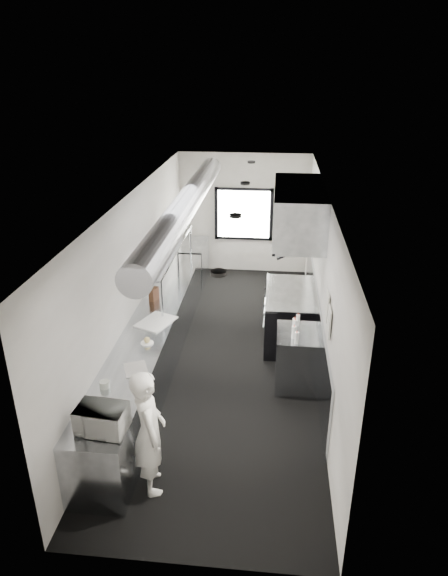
% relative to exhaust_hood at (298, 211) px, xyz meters
% --- Properties ---
extents(floor, '(3.00, 8.00, 0.01)m').
position_rel_exhaust_hood_xyz_m(floor, '(-1.10, -0.70, -2.39)').
color(floor, black).
rests_on(floor, ground).
extents(ceiling, '(3.00, 8.00, 0.01)m').
position_rel_exhaust_hood_xyz_m(ceiling, '(-1.10, -0.70, 0.41)').
color(ceiling, beige).
rests_on(ceiling, wall_back).
extents(wall_back, '(3.00, 0.02, 2.80)m').
position_rel_exhaust_hood_xyz_m(wall_back, '(-1.10, 3.30, -0.99)').
color(wall_back, silver).
rests_on(wall_back, floor).
extents(wall_front, '(3.00, 0.02, 2.80)m').
position_rel_exhaust_hood_xyz_m(wall_front, '(-1.10, -4.70, -0.99)').
color(wall_front, silver).
rests_on(wall_front, floor).
extents(wall_left, '(0.02, 8.00, 2.80)m').
position_rel_exhaust_hood_xyz_m(wall_left, '(-2.60, -0.70, -0.99)').
color(wall_left, silver).
rests_on(wall_left, floor).
extents(wall_right, '(0.02, 8.00, 2.80)m').
position_rel_exhaust_hood_xyz_m(wall_right, '(0.40, -0.70, -0.99)').
color(wall_right, silver).
rests_on(wall_right, floor).
extents(wall_cladding, '(0.03, 5.50, 1.10)m').
position_rel_exhaust_hood_xyz_m(wall_cladding, '(0.38, -0.40, -1.84)').
color(wall_cladding, gray).
rests_on(wall_cladding, wall_right).
extents(hvac_duct, '(0.40, 6.40, 0.40)m').
position_rel_exhaust_hood_xyz_m(hvac_duct, '(-1.80, -0.30, 0.16)').
color(hvac_duct, '#93959B').
rests_on(hvac_duct, ceiling).
extents(service_window, '(1.36, 0.05, 1.25)m').
position_rel_exhaust_hood_xyz_m(service_window, '(-1.10, 3.26, -0.99)').
color(service_window, white).
rests_on(service_window, wall_back).
extents(exhaust_hood, '(0.81, 2.20, 0.88)m').
position_rel_exhaust_hood_xyz_m(exhaust_hood, '(0.00, 0.00, 0.00)').
color(exhaust_hood, gray).
rests_on(exhaust_hood, ceiling).
extents(prep_counter, '(0.70, 6.00, 0.90)m').
position_rel_exhaust_hood_xyz_m(prep_counter, '(-2.25, -1.20, -1.94)').
color(prep_counter, gray).
rests_on(prep_counter, floor).
extents(pass_shelf, '(0.45, 3.00, 0.68)m').
position_rel_exhaust_hood_xyz_m(pass_shelf, '(-2.29, 0.30, -0.86)').
color(pass_shelf, gray).
rests_on(pass_shelf, prep_counter).
extents(range, '(0.88, 1.60, 0.94)m').
position_rel_exhaust_hood_xyz_m(range, '(-0.06, 0.00, -1.92)').
color(range, black).
rests_on(range, floor).
extents(bottle_station, '(0.65, 0.80, 0.90)m').
position_rel_exhaust_hood_xyz_m(bottle_station, '(0.05, -1.40, -1.94)').
color(bottle_station, gray).
rests_on(bottle_station, floor).
extents(far_work_table, '(0.70, 1.20, 0.90)m').
position_rel_exhaust_hood_xyz_m(far_work_table, '(-2.25, 2.50, -1.94)').
color(far_work_table, gray).
rests_on(far_work_table, floor).
extents(notice_sheet_a, '(0.02, 0.28, 0.38)m').
position_rel_exhaust_hood_xyz_m(notice_sheet_a, '(0.37, -1.90, -0.79)').
color(notice_sheet_a, beige).
rests_on(notice_sheet_a, wall_right).
extents(notice_sheet_b, '(0.02, 0.28, 0.38)m').
position_rel_exhaust_hood_xyz_m(notice_sheet_b, '(0.37, -2.25, -0.84)').
color(notice_sheet_b, beige).
rests_on(notice_sheet_b, wall_right).
extents(line_cook, '(0.56, 0.67, 1.58)m').
position_rel_exhaust_hood_xyz_m(line_cook, '(-1.70, -3.69, -1.60)').
color(line_cook, silver).
rests_on(line_cook, floor).
extents(microwave, '(0.53, 0.42, 0.30)m').
position_rel_exhaust_hood_xyz_m(microwave, '(-2.17, -3.84, -1.34)').
color(microwave, silver).
rests_on(microwave, prep_counter).
extents(deli_tub_a, '(0.16, 0.16, 0.09)m').
position_rel_exhaust_hood_xyz_m(deli_tub_a, '(-2.43, -3.49, -1.45)').
color(deli_tub_a, '#B5BCAD').
rests_on(deli_tub_a, prep_counter).
extents(deli_tub_b, '(0.14, 0.14, 0.09)m').
position_rel_exhaust_hood_xyz_m(deli_tub_b, '(-2.41, -3.06, -1.45)').
color(deli_tub_b, '#B5BCAD').
rests_on(deli_tub_b, prep_counter).
extents(newspaper, '(0.41, 0.45, 0.01)m').
position_rel_exhaust_hood_xyz_m(newspaper, '(-2.13, -2.62, -1.49)').
color(newspaper, beige).
rests_on(newspaper, prep_counter).
extents(small_plate, '(0.23, 0.23, 0.02)m').
position_rel_exhaust_hood_xyz_m(small_plate, '(-2.14, -1.94, -1.48)').
color(small_plate, white).
rests_on(small_plate, prep_counter).
extents(pastry, '(0.09, 0.09, 0.09)m').
position_rel_exhaust_hood_xyz_m(pastry, '(-2.14, -1.94, -1.43)').
color(pastry, '#D8C171').
rests_on(pastry, small_plate).
extents(cutting_board, '(0.64, 0.72, 0.02)m').
position_rel_exhaust_hood_xyz_m(cutting_board, '(-2.16, -1.28, -1.48)').
color(cutting_board, silver).
rests_on(cutting_board, prep_counter).
extents(knife_block, '(0.14, 0.22, 0.22)m').
position_rel_exhaust_hood_xyz_m(knife_block, '(-2.38, -0.48, -1.38)').
color(knife_block, '#4E2C1B').
rests_on(knife_block, prep_counter).
extents(plate_stack_a, '(0.29, 0.29, 0.26)m').
position_rel_exhaust_hood_xyz_m(plate_stack_a, '(-2.31, -0.51, -0.69)').
color(plate_stack_a, white).
rests_on(plate_stack_a, pass_shelf).
extents(plate_stack_b, '(0.24, 0.24, 0.29)m').
position_rel_exhaust_hood_xyz_m(plate_stack_b, '(-2.30, -0.10, -0.67)').
color(plate_stack_b, white).
rests_on(plate_stack_b, pass_shelf).
extents(plate_stack_c, '(0.25, 0.25, 0.33)m').
position_rel_exhaust_hood_xyz_m(plate_stack_c, '(-2.28, 0.36, -0.65)').
color(plate_stack_c, white).
rests_on(plate_stack_c, pass_shelf).
extents(plate_stack_d, '(0.26, 0.26, 0.38)m').
position_rel_exhaust_hood_xyz_m(plate_stack_d, '(-2.27, 1.07, -0.63)').
color(plate_stack_d, white).
rests_on(plate_stack_d, pass_shelf).
extents(squeeze_bottle_a, '(0.07, 0.07, 0.18)m').
position_rel_exhaust_hood_xyz_m(squeeze_bottle_a, '(0.00, -1.71, -1.40)').
color(squeeze_bottle_a, silver).
rests_on(squeeze_bottle_a, bottle_station).
extents(squeeze_bottle_b, '(0.08, 0.08, 0.19)m').
position_rel_exhaust_hood_xyz_m(squeeze_bottle_b, '(-0.03, -1.57, -1.39)').
color(squeeze_bottle_b, silver).
rests_on(squeeze_bottle_b, bottle_station).
extents(squeeze_bottle_c, '(0.08, 0.08, 0.20)m').
position_rel_exhaust_hood_xyz_m(squeeze_bottle_c, '(-0.01, -1.36, -1.39)').
color(squeeze_bottle_c, silver).
rests_on(squeeze_bottle_c, bottle_station).
extents(squeeze_bottle_d, '(0.07, 0.07, 0.18)m').
position_rel_exhaust_hood_xyz_m(squeeze_bottle_d, '(-0.02, -1.29, -1.40)').
color(squeeze_bottle_d, silver).
rests_on(squeeze_bottle_d, bottle_station).
extents(squeeze_bottle_e, '(0.07, 0.07, 0.18)m').
position_rel_exhaust_hood_xyz_m(squeeze_bottle_e, '(0.04, -1.15, -1.40)').
color(squeeze_bottle_e, silver).
rests_on(squeeze_bottle_e, bottle_station).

